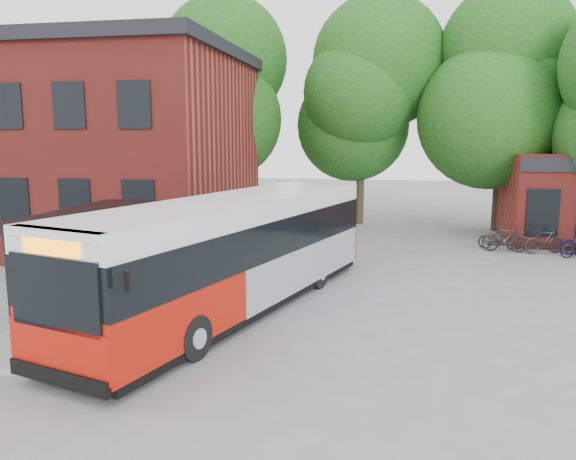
% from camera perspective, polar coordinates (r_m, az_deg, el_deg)
% --- Properties ---
extents(ground, '(100.00, 100.00, 0.00)m').
position_cam_1_polar(ground, '(14.97, -0.74, -8.99)').
color(ground, slate).
extents(station_building, '(18.40, 10.40, 8.50)m').
position_cam_1_polar(station_building, '(27.86, -24.13, 7.62)').
color(station_building, maroon).
rests_on(station_building, ground).
extents(bus_shelter, '(3.60, 7.00, 2.90)m').
position_cam_1_polar(bus_shelter, '(15.21, -18.42, -3.51)').
color(bus_shelter, black).
rests_on(bus_shelter, ground).
extents(bike_rail, '(5.20, 0.10, 0.38)m').
position_cam_1_polar(bike_rail, '(25.19, 25.36, -1.88)').
color(bike_rail, black).
rests_on(bike_rail, ground).
extents(tree_0, '(7.92, 7.92, 11.00)m').
position_cam_1_polar(tree_0, '(31.21, -5.82, 10.79)').
color(tree_0, '#184C14').
rests_on(tree_0, ground).
extents(tree_1, '(7.92, 7.92, 10.40)m').
position_cam_1_polar(tree_1, '(30.98, 7.45, 10.21)').
color(tree_1, '#184C14').
rests_on(tree_1, ground).
extents(tree_2, '(7.92, 7.92, 11.00)m').
position_cam_1_polar(tree_2, '(30.38, 20.87, 10.27)').
color(tree_2, '#184C14').
rests_on(tree_2, ground).
extents(city_bus, '(5.95, 12.51, 3.12)m').
position_cam_1_polar(city_bus, '(15.47, -5.30, -2.44)').
color(city_bus, '#B51408').
rests_on(city_bus, ground).
extents(bicycle_0, '(1.81, 1.00, 0.90)m').
position_cam_1_polar(bicycle_0, '(25.46, 20.68, -0.87)').
color(bicycle_0, black).
rests_on(bicycle_0, ground).
extents(bicycle_1, '(1.89, 0.66, 1.12)m').
position_cam_1_polar(bicycle_1, '(25.01, 21.20, -0.83)').
color(bicycle_1, black).
rests_on(bicycle_1, ground).
extents(bicycle_3, '(1.83, 1.10, 1.06)m').
position_cam_1_polar(bicycle_3, '(25.27, 24.62, -1.00)').
color(bicycle_3, '#24252D').
rests_on(bicycle_3, ground).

